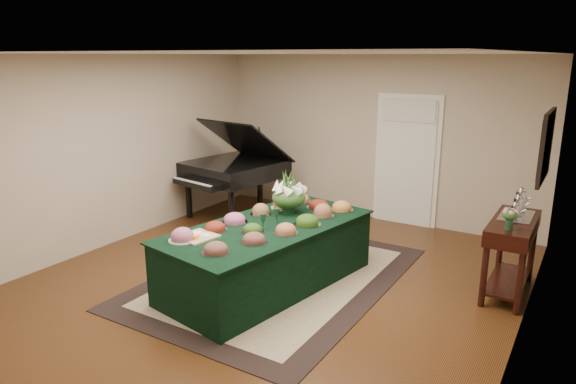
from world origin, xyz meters
The scene contains 14 objects.
ground centered at (0.00, 0.00, 0.00)m, with size 6.00×6.00×0.00m, color black.
area_rug centered at (0.00, 0.07, 0.01)m, with size 2.61×3.65×0.01m.
kitchen_doorway centered at (0.60, 2.97, 1.02)m, with size 1.05×0.07×2.10m.
buffet_table centered at (0.01, -0.18, 0.38)m, with size 1.67×2.81×0.76m.
food_platters centered at (0.01, -0.03, 0.81)m, with size 1.28×2.36×0.14m.
cutting_board centered at (-0.41, -0.91, 0.79)m, with size 0.44×0.44×0.10m.
green_goblets centered at (0.04, -0.17, 0.85)m, with size 0.10×0.33×0.18m.
floral_centerpiece centered at (-0.03, 0.37, 1.02)m, with size 0.44×0.44×0.44m.
grand_piano centered at (-2.00, 1.82, 0.83)m, with size 1.67×1.80×1.68m.
wicker_basket centered at (-1.00, 1.18, 0.11)m, with size 0.35×0.35×0.22m, color #A67943.
mahogany_sideboard centered at (2.50, 1.09, 0.69)m, with size 0.45×1.18×0.89m.
tea_service centered at (2.50, 1.28, 1.01)m, with size 0.34×0.58×0.30m.
pink_bouquet centered at (2.50, 0.70, 1.05)m, with size 0.19×0.19×0.24m.
wall_painting centered at (2.72, 1.09, 1.75)m, with size 0.05×0.95×0.75m.
Camera 1 is at (3.18, -4.91, 2.68)m, focal length 32.00 mm.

